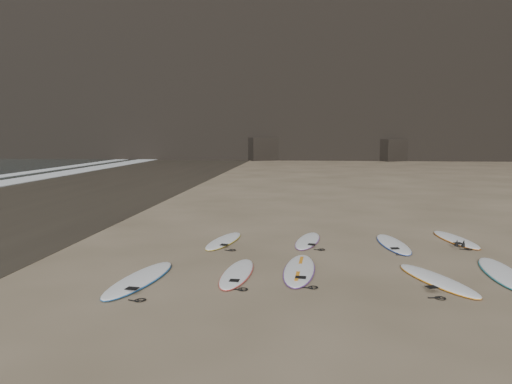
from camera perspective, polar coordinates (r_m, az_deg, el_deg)
ground at (r=10.69m, az=10.68°, el=-9.10°), size 240.00×240.00×0.00m
wet_sand at (r=23.75m, az=-24.86°, el=-0.92°), size 12.00×200.00×0.01m
surfboard_0 at (r=10.22m, az=-13.15°, el=-9.62°), size 1.02×2.73×0.10m
surfboard_1 at (r=10.38m, az=-2.18°, el=-9.22°), size 0.67×2.31×0.08m
surfboard_2 at (r=10.66m, az=4.97°, el=-8.79°), size 0.75×2.59×0.09m
surfboard_3 at (r=10.54m, az=19.98°, el=-9.38°), size 1.44×2.45×0.09m
surfboard_4 at (r=11.52m, az=26.35°, el=-8.29°), size 0.79×2.63×0.09m
surfboard_5 at (r=13.44m, az=-3.70°, el=-5.55°), size 0.96×2.38×0.08m
surfboard_6 at (r=13.51m, az=5.93°, el=-5.52°), size 0.88×2.29×0.08m
surfboard_7 at (r=13.50m, az=15.41°, el=-5.72°), size 0.84×2.50×0.09m
surfboard_8 at (r=14.61m, az=21.84°, el=-5.03°), size 0.99×2.44×0.09m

